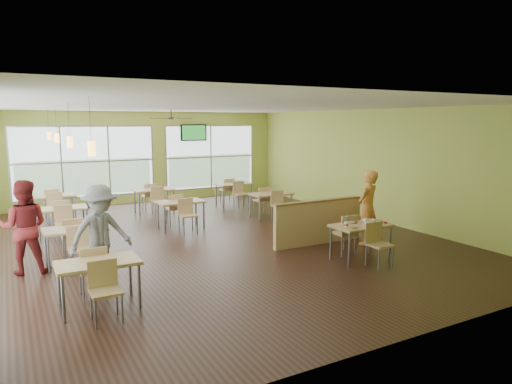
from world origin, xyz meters
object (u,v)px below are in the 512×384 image
main_table (361,230)px  food_basket (378,221)px  half_wall_divider (319,222)px  man_plaid (368,208)px

main_table → food_basket: bearing=-6.9°
main_table → half_wall_divider: bearing=90.0°
main_table → man_plaid: bearing=42.0°
half_wall_divider → man_plaid: (0.98, -0.57, 0.35)m
half_wall_divider → food_basket: half_wall_divider is taller
man_plaid → main_table: bearing=21.4°
main_table → food_basket: 0.44m
main_table → half_wall_divider: size_ratio=0.63×
half_wall_divider → main_table: bearing=-90.0°
man_plaid → food_basket: 1.09m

